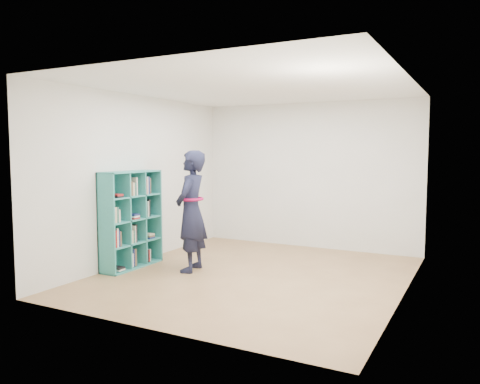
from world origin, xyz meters
The scene contains 9 objects.
floor centered at (0.00, 0.00, 0.00)m, with size 4.50×4.50×0.00m, color olive.
ceiling centered at (0.00, 0.00, 2.60)m, with size 4.50×4.50×0.00m, color white.
wall_left centered at (-2.00, 0.00, 1.30)m, with size 0.02×4.50×2.60m, color silver.
wall_right centered at (2.00, 0.00, 1.30)m, with size 0.02×4.50×2.60m, color silver.
wall_back centered at (0.00, 2.25, 1.30)m, with size 4.00×0.02×2.60m, color silver.
wall_front centered at (0.00, -2.25, 1.30)m, with size 4.00×0.02×2.60m, color silver.
bookshelf centered at (-1.86, -0.41, 0.70)m, with size 0.32×1.08×1.44m.
person centered at (-0.92, -0.17, 0.88)m, with size 0.54×0.71×1.75m.
smartphone centered at (-1.08, -0.13, 0.99)m, with size 0.05×0.09×0.13m.
Camera 1 is at (2.79, -5.78, 1.74)m, focal length 35.00 mm.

